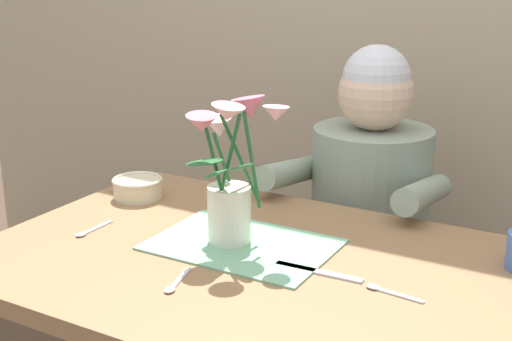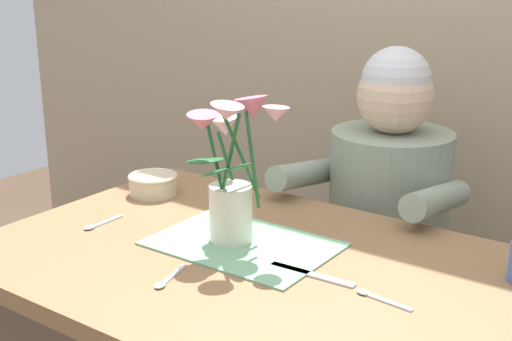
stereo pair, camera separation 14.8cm
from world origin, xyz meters
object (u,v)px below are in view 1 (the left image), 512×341
object	(u,v)px
dinner_knife	(318,272)
seated_person	(368,240)
ceramic_bowl	(138,187)
flower_vase	(231,174)

from	to	relation	value
dinner_knife	seated_person	bearing A→B (deg)	98.50
seated_person	ceramic_bowl	world-z (taller)	seated_person
seated_person	dinner_knife	distance (m)	0.65
flower_vase	dinner_knife	world-z (taller)	flower_vase
seated_person	flower_vase	size ratio (longest dim) A/B	3.39
flower_vase	ceramic_bowl	xyz separation A→B (m)	(-0.38, 0.14, -0.13)
flower_vase	ceramic_bowl	size ratio (longest dim) A/B	2.46
seated_person	flower_vase	xyz separation A→B (m)	(-0.12, -0.57, 0.34)
flower_vase	dinner_knife	size ratio (longest dim) A/B	1.76
flower_vase	ceramic_bowl	world-z (taller)	flower_vase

